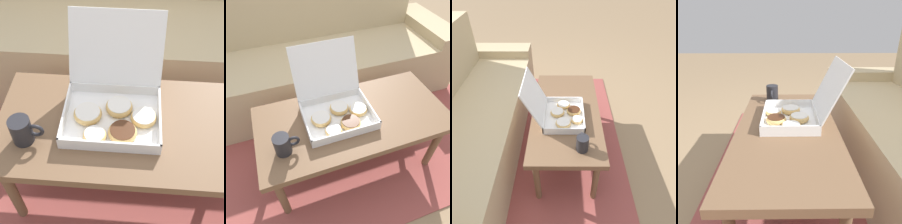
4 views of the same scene
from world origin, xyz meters
TOP-DOWN VIEW (x-y plane):
  - ground_plane at (0.00, 0.00)m, footprint 12.00×12.00m
  - area_rug at (0.00, 0.30)m, footprint 2.44×1.73m
  - couch at (0.00, 0.78)m, footprint 2.32×0.75m
  - coffee_table at (0.00, -0.06)m, footprint 1.08×0.52m
  - pastry_box at (-0.08, -0.01)m, footprint 0.37×0.42m
  - coffee_mug at (-0.40, -0.16)m, footprint 0.12×0.08m

SIDE VIEW (x-z plane):
  - ground_plane at x=0.00m, z-range 0.00..0.00m
  - area_rug at x=0.00m, z-range 0.00..0.01m
  - couch at x=0.00m, z-range -0.15..0.79m
  - coffee_table at x=0.00m, z-range 0.18..0.63m
  - pastry_box at x=-0.08m, z-range 0.35..0.67m
  - coffee_mug at x=-0.40m, z-range 0.46..0.56m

